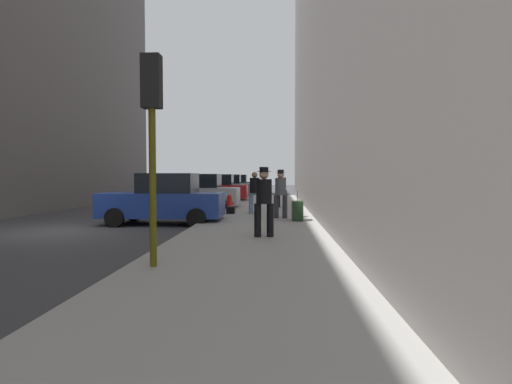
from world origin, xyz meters
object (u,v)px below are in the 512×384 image
at_px(duffel_bag, 231,210).
at_px(fire_hydrant, 229,202).
at_px(parked_silver_sedan, 198,193).
at_px(traffic_light, 152,114).
at_px(parked_gray_coupe, 226,187).
at_px(rolling_suitcase, 297,211).
at_px(parked_red_hatchback, 216,189).
at_px(pedestrian_with_beanie, 281,191).
at_px(pedestrian_in_jeans, 255,190).
at_px(pedestrian_with_fedora, 264,198).
at_px(parked_dark_green_sedan, 235,185).
at_px(parked_blue_sedan, 164,200).
at_px(pedestrian_in_red_jacket, 282,188).

bearing_deg(duffel_bag, fire_hydrant, 98.87).
bearing_deg(parked_silver_sedan, traffic_light, -81.87).
bearing_deg(parked_gray_coupe, rolling_suitcase, -74.61).
distance_m(parked_gray_coupe, fire_hydrant, 12.96).
relative_size(parked_red_hatchback, pedestrian_with_beanie, 2.38).
bearing_deg(parked_red_hatchback, duffel_bag, -77.38).
bearing_deg(pedestrian_in_jeans, traffic_light, -97.09).
bearing_deg(fire_hydrant, pedestrian_with_fedora, -76.86).
height_order(parked_silver_sedan, traffic_light, traffic_light).
bearing_deg(parked_dark_green_sedan, parked_gray_coupe, -90.00).
height_order(parked_gray_coupe, traffic_light, traffic_light).
xyz_separation_m(parked_silver_sedan, parked_dark_green_sedan, (-0.00, 17.48, 0.00)).
height_order(parked_red_hatchback, pedestrian_with_beanie, pedestrian_with_beanie).
relative_size(parked_blue_sedan, parked_silver_sedan, 1.00).
xyz_separation_m(parked_red_hatchback, parked_dark_green_sedan, (0.00, 11.63, 0.00)).
relative_size(parked_gray_coupe, rolling_suitcase, 4.07).
distance_m(parked_gray_coupe, pedestrian_with_fedora, 21.02).
distance_m(parked_blue_sedan, parked_dark_green_sedan, 23.34).
distance_m(fire_hydrant, pedestrian_in_red_jacket, 2.91).
xyz_separation_m(parked_blue_sedan, rolling_suitcase, (4.68, 0.01, -0.36)).
bearing_deg(parked_dark_green_sedan, pedestrian_with_beanie, -79.70).
height_order(parked_dark_green_sedan, fire_hydrant, parked_dark_green_sedan).
bearing_deg(pedestrian_with_beanie, parked_silver_sedan, 128.91).
distance_m(parked_gray_coupe, pedestrian_with_beanie, 16.72).
bearing_deg(traffic_light, parked_dark_green_sedan, 93.48).
bearing_deg(traffic_light, parked_silver_sedan, 98.13).
xyz_separation_m(traffic_light, duffel_bag, (0.21, 9.58, -2.47)).
bearing_deg(rolling_suitcase, parked_red_hatchback, 111.78).
xyz_separation_m(parked_gray_coupe, traffic_light, (1.85, -24.10, 1.91)).
relative_size(parked_red_hatchback, pedestrian_with_fedora, 2.38).
bearing_deg(parked_red_hatchback, parked_gray_coupe, 90.00).
height_order(pedestrian_with_beanie, pedestrian_with_fedora, same).
xyz_separation_m(parked_dark_green_sedan, rolling_suitcase, (4.68, -23.33, -0.36)).
bearing_deg(fire_hydrant, parked_dark_green_sedan, 95.37).
relative_size(parked_silver_sedan, parked_gray_coupe, 0.99).
distance_m(parked_dark_green_sedan, fire_hydrant, 19.26).
xyz_separation_m(parked_dark_green_sedan, pedestrian_with_beanie, (4.10, -22.56, 0.29)).
bearing_deg(duffel_bag, pedestrian_in_red_jacket, 56.61).
bearing_deg(parked_gray_coupe, pedestrian_with_fedora, -80.03).
bearing_deg(pedestrian_in_red_jacket, pedestrian_with_beanie, -91.10).
distance_m(parked_blue_sedan, rolling_suitcase, 4.69).
bearing_deg(traffic_light, pedestrian_in_jeans, 82.91).
height_order(parked_silver_sedan, pedestrian_in_red_jacket, pedestrian_in_red_jacket).
height_order(pedestrian_with_fedora, pedestrian_in_jeans, pedestrian_with_fedora).
height_order(parked_silver_sedan, pedestrian_with_fedora, pedestrian_with_fedora).
relative_size(parked_silver_sedan, fire_hydrant, 5.98).
height_order(pedestrian_in_red_jacket, duffel_bag, pedestrian_in_red_jacket).
height_order(fire_hydrant, traffic_light, traffic_light).
height_order(traffic_light, pedestrian_with_beanie, traffic_light).
xyz_separation_m(parked_blue_sedan, fire_hydrant, (1.80, 4.17, -0.35)).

